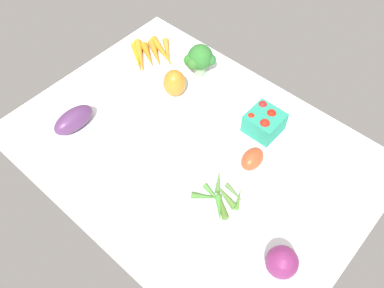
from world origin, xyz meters
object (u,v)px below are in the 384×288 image
Objects in this scene: red_onion_center at (282,262)px; roma_tomato at (252,159)px; okra_pile at (220,197)px; carrot_bunch at (152,55)px; broccoli_head at (199,59)px; berry_basket at (264,122)px; eggplant at (74,120)px; bell_pepper_orange at (174,83)px.

red_onion_center is 1.00× the size of roma_tomato.
carrot_bunch is at bearing -27.47° from okra_pile.
broccoli_head is at bearing -165.26° from carrot_bunch.
berry_basket reaches higher than eggplant.
broccoli_head is at bearing -118.35° from roma_tomato.
eggplant reaches higher than roma_tomato.
eggplant is 1.70× the size of red_onion_center.
okra_pile is at bearing 152.53° from carrot_bunch.
broccoli_head reaches higher than eggplant.
carrot_bunch is at bearing 14.74° from broccoli_head.
berry_basket is at bearing 179.19° from carrot_bunch.
berry_basket is 1.24× the size of red_onion_center.
eggplant is at bearing 40.51° from berry_basket.
broccoli_head reaches higher than berry_basket.
bell_pepper_orange is at bearing -23.72° from red_onion_center.
okra_pile is 14.82cm from roma_tomato.
okra_pile is at bearing 137.86° from broccoli_head.
okra_pile is 1.01× the size of eggplant.
roma_tomato is (-35.52, 17.92, -4.17)cm from broccoli_head.
roma_tomato is at bearing 112.25° from berry_basket.
okra_pile is 1.71× the size of roma_tomato.
roma_tomato is (-53.25, 13.26, 1.36)cm from carrot_bunch.
red_onion_center is 30.78cm from roma_tomato.
eggplant reaches higher than carrot_bunch.
okra_pile is 48.98cm from broccoli_head.
eggplant is at bearing -64.76° from roma_tomato.
berry_basket is at bearing 131.77° from eggplant.
carrot_bunch is 54.89cm from roma_tomato.
broccoli_head is 1.22× the size of bell_pepper_orange.
broccoli_head reaches higher than okra_pile.
broccoli_head is 0.58× the size of carrot_bunch.
berry_basket reaches higher than okra_pile.
red_onion_center is (-72.03, -4.61, 0.71)cm from eggplant.
broccoli_head is 44.64cm from eggplant.
roma_tomato is (-5.15, 12.58, -0.95)cm from berry_basket.
broccoli_head is (36.05, -32.62, 6.00)cm from okra_pile.
berry_basket is 1.24× the size of roma_tomato.
broccoli_head is 1.46× the size of roma_tomato.
eggplant is 72.18cm from red_onion_center.
carrot_bunch is at bearing -23.45° from red_onion_center.
carrot_bunch is at bearing -171.81° from eggplant.
bell_pepper_orange is (30.39, 6.67, 1.07)cm from berry_basket.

